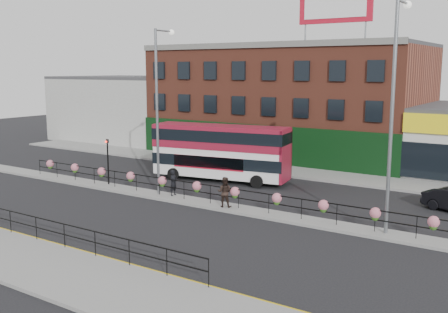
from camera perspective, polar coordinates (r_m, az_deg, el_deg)
The scene contains 17 objects.
ground at distance 32.28m, azimuth -2.95°, elevation -5.12°, with size 120.00×120.00×0.00m, color black.
south_pavement at distance 24.15m, azimuth -20.44°, elevation -10.65°, with size 60.00×4.00×0.15m, color gray.
north_pavement at distance 42.27m, azimuth 6.76°, elevation -1.56°, with size 60.00×4.00×0.15m, color gray.
median at distance 32.26m, azimuth -2.96°, elevation -4.99°, with size 60.00×1.60×0.15m, color gray.
yellow_line_inner at distance 25.49m, azimuth -16.21°, elevation -9.52°, with size 60.00×0.10×0.01m, color gold.
yellow_line_outer at distance 25.38m, azimuth -16.52°, elevation -9.61°, with size 60.00×0.10×0.01m, color gold.
brick_building at distance 50.49m, azimuth 6.90°, elevation 6.02°, with size 25.00×12.21×10.30m.
warehouse_west at distance 62.37m, azimuth -10.03°, elevation 5.24°, with size 15.50×12.00×7.30m.
billboard at distance 43.48m, azimuth 12.02°, elevation 15.97°, with size 6.00×0.29×4.40m.
median_railing at distance 32.04m, azimuth -2.97°, elevation -3.31°, with size 30.04×0.56×1.23m.
south_railing at distance 26.48m, azimuth -19.79°, elevation -6.82°, with size 20.04×0.05×1.12m.
double_decker_bus at distance 38.14m, azimuth -0.34°, elevation 1.04°, with size 10.42×4.05×4.11m.
pedestrian_a at distance 33.60m, azimuth -5.52°, elevation -2.86°, with size 0.40×0.60×1.64m, color black.
pedestrian_b at distance 30.65m, azimuth 0.06°, elevation -3.89°, with size 1.04×0.92×1.79m, color black.
lamp_column_west at distance 33.66m, azimuth -7.03°, elevation 6.42°, with size 0.38×1.84×10.50m.
lamp_column_east at distance 26.45m, azimuth 18.06°, elevation 6.19°, with size 0.40×1.98×11.27m.
traffic_light_median at distance 37.28m, azimuth -12.56°, elevation 0.52°, with size 0.15×0.28×3.65m.
Camera 1 is at (18.61, -25.08, 8.16)m, focal length 42.00 mm.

